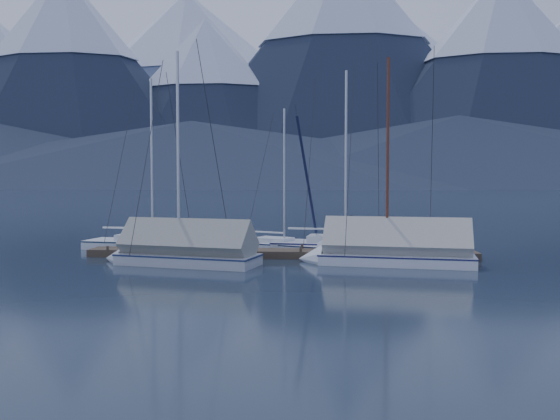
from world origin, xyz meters
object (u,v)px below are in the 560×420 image
object	(u,v)px
sailboat_open_mid	(291,248)
sailboat_covered_near	(383,253)
sailboat_covered_far	(176,253)
sailboat_open_right	(356,248)
person	(352,232)
sailboat_open_left	(162,246)

from	to	relation	value
sailboat_open_mid	sailboat_covered_near	distance (m)	6.00
sailboat_open_mid	sailboat_covered_far	bearing A→B (deg)	-132.12
sailboat_open_right	person	world-z (taller)	sailboat_open_right
person	sailboat_covered_near	bearing A→B (deg)	-160.11
sailboat_covered_near	sailboat_covered_far	size ratio (longest dim) A/B	0.98
sailboat_covered_near	person	distance (m)	2.71
person	sailboat_open_right	bearing A→B (deg)	-15.78
sailboat_open_left	sailboat_open_mid	bearing A→B (deg)	0.45
sailboat_open_left	person	xyz separation A→B (m)	(9.66, -1.90, 0.98)
sailboat_open_left	sailboat_open_mid	distance (m)	6.68
sailboat_open_mid	sailboat_covered_near	size ratio (longest dim) A/B	0.81
sailboat_open_right	person	size ratio (longest dim) A/B	6.14
sailboat_open_left	sailboat_covered_near	xyz separation A→B (m)	(10.88, -4.22, 0.32)
sailboat_covered_near	sailboat_covered_far	xyz separation A→B (m)	(-8.81, -0.83, -0.00)
sailboat_covered_far	person	size ratio (longest dim) A/B	6.13
person	sailboat_open_mid	bearing A→B (deg)	48.78
sailboat_open_mid	sailboat_covered_far	xyz separation A→B (m)	(-4.61, -5.10, 0.34)
sailboat_open_left	sailboat_open_right	xyz separation A→B (m)	(9.91, -0.03, 0.01)
sailboat_open_left	sailboat_covered_near	size ratio (longest dim) A/B	0.99
sailboat_open_right	person	bearing A→B (deg)	-97.87
sailboat_covered_near	sailboat_open_right	bearing A→B (deg)	102.97
sailboat_covered_near	person	xyz separation A→B (m)	(-1.22, 2.32, 0.66)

